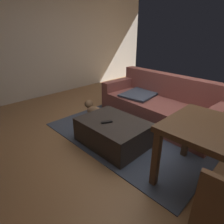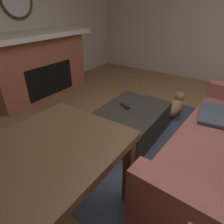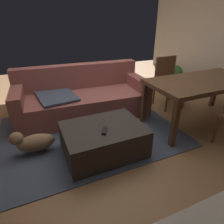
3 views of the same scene
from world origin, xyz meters
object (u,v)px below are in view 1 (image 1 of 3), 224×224
(ottoman_coffee_table, at_px, (113,132))
(small_dog, at_px, (95,111))
(tv_remote, at_px, (107,122))
(couch, at_px, (160,106))

(ottoman_coffee_table, distance_m, small_dog, 0.90)
(tv_remote, distance_m, small_dog, 0.94)
(ottoman_coffee_table, height_order, tv_remote, tv_remote)
(couch, xyz_separation_m, tv_remote, (-0.09, -1.27, 0.09))
(ottoman_coffee_table, xyz_separation_m, small_dog, (-0.83, 0.33, -0.01))
(ottoman_coffee_table, bearing_deg, couch, 87.13)
(couch, distance_m, small_dog, 1.23)
(ottoman_coffee_table, distance_m, tv_remote, 0.23)
(couch, xyz_separation_m, ottoman_coffee_table, (-0.06, -1.17, -0.11))
(couch, height_order, tv_remote, couch)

